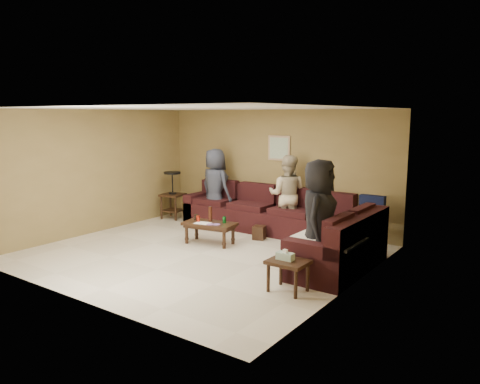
{
  "coord_description": "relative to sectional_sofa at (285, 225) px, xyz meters",
  "views": [
    {
      "loc": [
        5.13,
        -6.0,
        2.39
      ],
      "look_at": [
        0.25,
        0.85,
        1.0
      ],
      "focal_mm": 35.0,
      "sensor_mm": 36.0,
      "label": 1
    }
  ],
  "objects": [
    {
      "name": "person_left",
      "position": [
        -2.02,
        0.44,
        0.51
      ],
      "size": [
        0.9,
        0.67,
        1.67
      ],
      "primitive_type": "imported",
      "rotation": [
        0.0,
        0.0,
        2.96
      ],
      "color": "#303443",
      "rests_on": "ground"
    },
    {
      "name": "side_table_right",
      "position": [
        1.3,
        -2.17,
        0.06
      ],
      "size": [
        0.54,
        0.44,
        0.59
      ],
      "rotation": [
        0.0,
        0.0,
        -0.01
      ],
      "color": "black",
      "rests_on": "ground"
    },
    {
      "name": "person_middle",
      "position": [
        -0.26,
        0.55,
        0.48
      ],
      "size": [
        0.92,
        0.81,
        1.61
      ],
      "primitive_type": "imported",
      "rotation": [
        0.0,
        0.0,
        3.43
      ],
      "color": "#C8B794",
      "rests_on": "ground"
    },
    {
      "name": "coffee_table",
      "position": [
        -1.09,
        -0.92,
        0.02
      ],
      "size": [
        1.04,
        0.64,
        0.69
      ],
      "rotation": [
        0.0,
        0.0,
        0.16
      ],
      "color": "black",
      "rests_on": "ground"
    },
    {
      "name": "end_table_left",
      "position": [
        -3.16,
        0.28,
        0.25
      ],
      "size": [
        0.56,
        0.56,
        1.09
      ],
      "rotation": [
        0.0,
        0.0,
        0.19
      ],
      "color": "black",
      "rests_on": "ground"
    },
    {
      "name": "waste_bin",
      "position": [
        -0.49,
        -0.12,
        -0.19
      ],
      "size": [
        0.27,
        0.27,
        0.27
      ],
      "primitive_type": "cube",
      "rotation": [
        0.0,
        0.0,
        0.26
      ],
      "color": "black",
      "rests_on": "ground"
    },
    {
      "name": "person_right",
      "position": [
        1.33,
        -1.31,
        0.55
      ],
      "size": [
        0.75,
        0.97,
        1.75
      ],
      "primitive_type": "imported",
      "rotation": [
        0.0,
        0.0,
        1.82
      ],
      "color": "black",
      "rests_on": "ground"
    },
    {
      "name": "wall_art",
      "position": [
        -0.71,
        0.96,
        1.37
      ],
      "size": [
        0.52,
        0.04,
        0.52
      ],
      "color": "tan",
      "rests_on": "ground"
    },
    {
      "name": "room",
      "position": [
        -0.81,
        -1.52,
        1.34
      ],
      "size": [
        5.6,
        5.5,
        2.5
      ],
      "color": "beige",
      "rests_on": "ground"
    },
    {
      "name": "sectional_sofa",
      "position": [
        0.0,
        0.0,
        0.0
      ],
      "size": [
        4.65,
        2.9,
        0.97
      ],
      "color": "black",
      "rests_on": "ground"
    }
  ]
}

